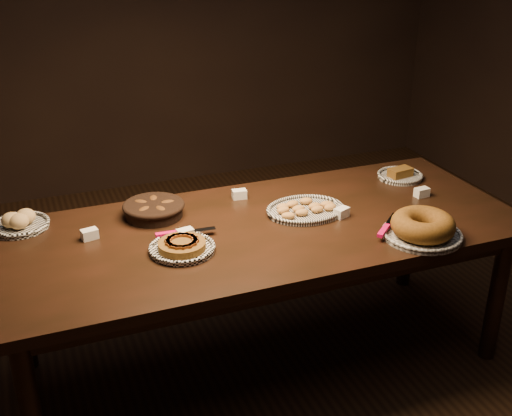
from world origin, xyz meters
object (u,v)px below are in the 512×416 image
object	(u,v)px
buffet_table	(261,240)
madeleine_platter	(305,209)
apple_tart_plate	(182,246)
bundt_cake_plate	(422,228)

from	to	relation	value
buffet_table	madeleine_platter	world-z (taller)	madeleine_platter
buffet_table	madeleine_platter	xyz separation A→B (m)	(0.25, 0.06, 0.09)
buffet_table	apple_tart_plate	distance (m)	0.42
apple_tart_plate	madeleine_platter	world-z (taller)	apple_tart_plate
buffet_table	apple_tart_plate	size ratio (longest dim) A/B	7.44
apple_tart_plate	buffet_table	bearing A→B (deg)	10.19
madeleine_platter	buffet_table	bearing A→B (deg)	-160.93
madeleine_platter	bundt_cake_plate	distance (m)	0.56
bundt_cake_plate	buffet_table	bearing A→B (deg)	166.87
buffet_table	bundt_cake_plate	world-z (taller)	bundt_cake_plate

